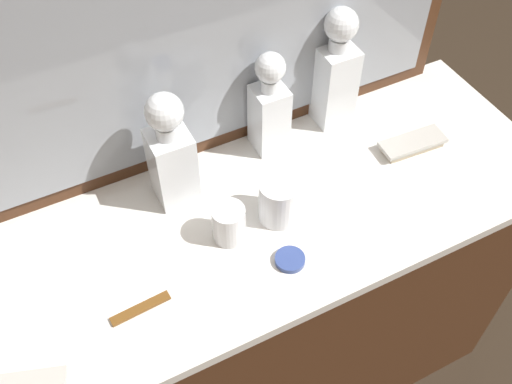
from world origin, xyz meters
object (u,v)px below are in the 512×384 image
Objects in this scene: crystal_decanter_far_right at (269,111)px; tortoiseshell_comb at (141,308)px; crystal_decanter_front at (171,159)px; crystal_tumbler_left at (279,202)px; porcelain_dish at (290,260)px; crystal_decanter_center at (335,77)px; silver_brush_right at (412,144)px; crystal_tumbler_rear at (229,225)px.

tortoiseshell_comb is at bearing -146.32° from crystal_decanter_far_right.
crystal_decanter_front is 0.32m from tortoiseshell_comb.
crystal_decanter_far_right is 0.23m from crystal_tumbler_left.
porcelain_dish is (-0.12, -0.32, -0.10)m from crystal_decanter_far_right.
crystal_decanter_center is 0.70m from tortoiseshell_comb.
crystal_tumbler_left is (0.18, -0.16, -0.07)m from crystal_decanter_front.
tortoiseshell_comb is (-0.62, -0.31, -0.12)m from crystal_decanter_center.
tortoiseshell_comb is at bearing -125.67° from crystal_decanter_front.
silver_brush_right is 0.75m from tortoiseshell_comb.
crystal_tumbler_left is at bearing -112.18° from crystal_decanter_far_right.
crystal_tumbler_left is at bearing -140.36° from crystal_decanter_center.
crystal_decanter_far_right is 4.21× the size of porcelain_dish.
silver_brush_right is at bearing -28.95° from crystal_decanter_far_right.
porcelain_dish is (0.14, -0.28, -0.11)m from crystal_decanter_front.
crystal_decanter_far_right is 0.30m from crystal_tumbler_rear.
crystal_decanter_center is at bearing 30.01° from crystal_tumbler_rear.
crystal_decanter_center is 0.47m from porcelain_dish.
tortoiseshell_comb is at bearing -170.67° from silver_brush_right.
porcelain_dish is (-0.30, -0.34, -0.12)m from crystal_decanter_center.
crystal_decanter_far_right is at bearing -174.69° from crystal_decanter_center.
tortoiseshell_comb is at bearing 173.82° from porcelain_dish.
crystal_decanter_front reaches higher than crystal_tumbler_left.
crystal_decanter_far_right is 1.60× the size of silver_brush_right.
crystal_decanter_front is at bearing 167.88° from silver_brush_right.
silver_brush_right is at bearing 9.33° from tortoiseshell_comb.
tortoiseshell_comb is (-0.43, -0.29, -0.10)m from crystal_decanter_far_right.
crystal_tumbler_left is 0.39m from silver_brush_right.
crystal_decanter_front is 0.45m from crystal_decanter_center.
tortoiseshell_comb is (-0.35, -0.08, -0.04)m from crystal_tumbler_left.
silver_brush_right reaches higher than porcelain_dish.
crystal_tumbler_left is 0.13m from porcelain_dish.
crystal_decanter_center reaches higher than tortoiseshell_comb.
crystal_decanter_far_right is at bearing 151.05° from silver_brush_right.
crystal_decanter_center is 0.46m from crystal_tumbler_rear.
crystal_tumbler_rear reaches higher than tortoiseshell_comb.
crystal_decanter_center is (0.18, 0.02, 0.02)m from crystal_decanter_far_right.
silver_brush_right is (0.39, 0.04, -0.03)m from crystal_tumbler_left.
silver_brush_right is at bearing 5.55° from crystal_tumbler_left.
crystal_tumbler_rear is 0.15m from porcelain_dish.
crystal_tumbler_left reaches higher than porcelain_dish.
silver_brush_right is at bearing -57.39° from crystal_decanter_center.
crystal_tumbler_left reaches higher than silver_brush_right.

